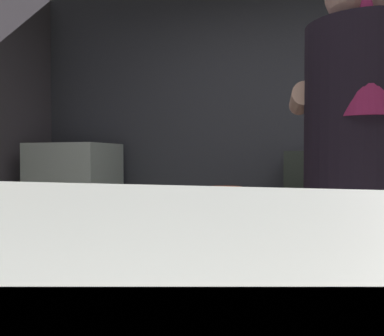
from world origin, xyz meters
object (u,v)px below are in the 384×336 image
object	(u,v)px
mini_fridge	(74,213)
bottle_olive_oil	(360,141)
bottle_soy	(371,138)
bartender	(358,187)
mixing_bowl	(225,192)

from	to	relation	value
mini_fridge	bottle_olive_oil	size ratio (longest dim) A/B	6.39
bottle_soy	bartender	bearing A→B (deg)	-97.97
mini_fridge	mixing_bowl	bearing A→B (deg)	-35.44
mixing_bowl	bartender	bearing A→B (deg)	-38.91
bartender	bottle_olive_oil	bearing A→B (deg)	-11.25
mini_fridge	bottle_soy	bearing A→B (deg)	5.86
mini_fridge	bottle_olive_oil	bearing A→B (deg)	3.64
mini_fridge	bartender	world-z (taller)	bartender
bartender	mixing_bowl	xyz separation A→B (m)	(-0.54, 0.44, -0.07)
mini_fridge	mixing_bowl	world-z (taller)	mini_fridge
mixing_bowl	mini_fridge	bearing A→B (deg)	144.56
mixing_bowl	bottle_soy	world-z (taller)	bottle_soy
bartender	bottle_olive_oil	distance (m)	1.77
mini_fridge	mixing_bowl	size ratio (longest dim) A/B	7.27
mini_fridge	bottle_soy	size ratio (longest dim) A/B	4.90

